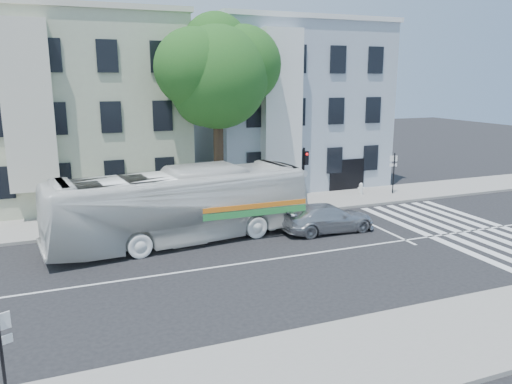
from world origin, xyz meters
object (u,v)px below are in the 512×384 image
sedan (328,218)px  near_sign_pole (1,351)px  bus (181,205)px  fire_hydrant (361,188)px  traffic_signal (304,172)px

sedan → near_sign_pole: (-13.60, -9.98, 1.14)m
bus → fire_hydrant: (12.80, 4.58, -1.18)m
fire_hydrant → traffic_signal: bearing=-155.7°
fire_hydrant → near_sign_pole: (-19.32, -15.75, 1.30)m
bus → traffic_signal: size_ratio=3.29×
traffic_signal → fire_hydrant: size_ratio=4.91×
sedan → fire_hydrant: 8.12m
near_sign_pole → fire_hydrant: bearing=16.2°
sedan → near_sign_pole: bearing=127.5°
sedan → traffic_signal: (0.37, 3.34, 1.73)m
fire_hydrant → near_sign_pole: 24.96m
traffic_signal → fire_hydrant: 6.17m
sedan → traffic_signal: traffic_signal is taller
bus → sedan: 7.25m
bus → traffic_signal: (7.44, 2.16, 0.70)m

